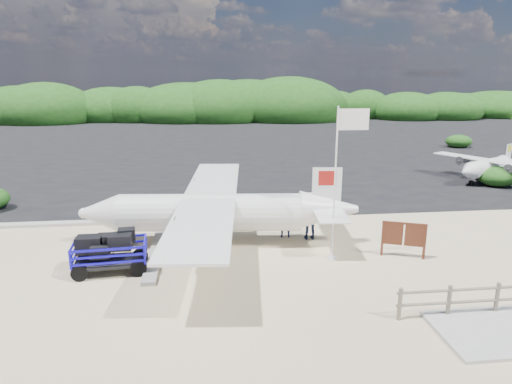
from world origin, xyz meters
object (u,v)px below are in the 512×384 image
at_px(crew_b, 230,200).
at_px(aircraft_small, 103,136).
at_px(flagpole, 332,258).
at_px(crew_c, 311,218).
at_px(aircraft_large, 410,148).
at_px(crew_a, 285,219).
at_px(baggage_cart, 112,272).
at_px(signboard, 402,257).

distance_m(crew_b, aircraft_small, 34.04).
relative_size(flagpole, aircraft_small, 0.94).
distance_m(crew_c, aircraft_large, 28.03).
relative_size(crew_a, aircraft_large, 0.12).
distance_m(crew_b, crew_c, 5.01).
distance_m(baggage_cart, signboard, 11.01).
bearing_deg(baggage_cart, crew_c, 13.09).
xyz_separation_m(flagpole, aircraft_large, (14.95, 25.60, 0.00)).
xyz_separation_m(crew_b, crew_c, (3.22, -3.84, 0.14)).
distance_m(flagpole, aircraft_small, 40.92).
relative_size(flagpole, crew_b, 3.65).
bearing_deg(aircraft_small, crew_a, 84.93).
xyz_separation_m(crew_a, aircraft_small, (-14.89, 35.02, -0.84)).
distance_m(crew_a, crew_b, 4.09).
xyz_separation_m(signboard, crew_c, (-3.12, 2.38, 0.93)).
bearing_deg(baggage_cart, signboard, -3.89).
distance_m(baggage_cart, aircraft_large, 34.83).
height_order(baggage_cart, aircraft_large, aircraft_large).
xyz_separation_m(flagpole, aircraft_small, (-16.29, 37.54, 0.00)).
bearing_deg(crew_b, crew_a, 105.13).
bearing_deg(crew_c, crew_b, -47.18).
relative_size(flagpole, crew_a, 3.47).
relative_size(crew_c, aircraft_large, 0.14).
bearing_deg(crew_a, aircraft_small, -60.15).
bearing_deg(aircraft_large, crew_b, 52.10).
bearing_deg(signboard, baggage_cart, -157.50).
xyz_separation_m(crew_a, crew_c, (1.03, -0.39, 0.09)).
height_order(crew_a, crew_c, crew_c).
bearing_deg(crew_b, flagpole, 103.73).
bearing_deg(crew_c, baggage_cart, 20.43).
height_order(baggage_cart, crew_a, crew_a).
relative_size(crew_a, aircraft_small, 0.27).
height_order(flagpole, aircraft_small, flagpole).
bearing_deg(signboard, aircraft_large, 86.56).
xyz_separation_m(signboard, aircraft_small, (-19.04, 37.79, 0.00)).
xyz_separation_m(crew_a, crew_b, (-2.19, 3.45, -0.04)).
distance_m(baggage_cart, crew_c, 8.34).
bearing_deg(baggage_cart, aircraft_small, 97.41).
bearing_deg(signboard, crew_a, 168.12).
bearing_deg(crew_a, crew_b, -50.81).
xyz_separation_m(signboard, crew_b, (-6.34, 6.22, 0.80)).
height_order(flagpole, crew_a, flagpole).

